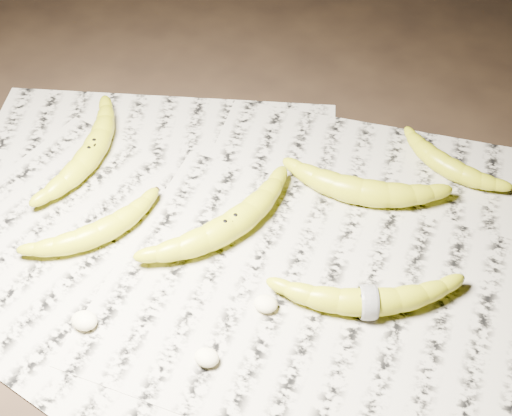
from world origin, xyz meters
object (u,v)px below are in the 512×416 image
(banana_left_b, at_px, (98,231))
(banana_upper_a, at_px, (362,190))
(banana_left_a, at_px, (92,150))
(banana_upper_b, at_px, (446,164))
(banana_center, at_px, (230,225))
(banana_taped, at_px, (368,301))

(banana_left_b, bearing_deg, banana_upper_a, -20.94)
(banana_left_a, height_order, banana_upper_a, banana_upper_a)
(banana_left_b, distance_m, banana_upper_b, 0.51)
(banana_left_b, relative_size, banana_center, 0.79)
(banana_center, bearing_deg, banana_upper_b, -18.34)
(banana_center, xyz_separation_m, banana_taped, (0.21, -0.06, -0.00))
(banana_upper_a, bearing_deg, banana_upper_b, 38.14)
(banana_left_a, height_order, banana_taped, banana_left_a)
(banana_center, distance_m, banana_taped, 0.21)
(banana_left_a, xyz_separation_m, banana_center, (0.25, -0.08, 0.00))
(banana_left_a, distance_m, banana_left_b, 0.16)
(banana_left_a, distance_m, banana_taped, 0.47)
(banana_left_b, height_order, banana_center, banana_center)
(banana_left_a, height_order, banana_upper_b, banana_left_a)
(banana_left_b, bearing_deg, banana_taped, -50.53)
(banana_upper_a, height_order, banana_upper_b, banana_upper_a)
(banana_taped, bearing_deg, banana_upper_a, 85.82)
(banana_center, bearing_deg, banana_left_a, 104.95)
(banana_center, relative_size, banana_taped, 1.02)
(banana_upper_a, distance_m, banana_upper_b, 0.14)
(banana_left_b, distance_m, banana_center, 0.18)
(banana_left_a, bearing_deg, banana_left_b, -151.50)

